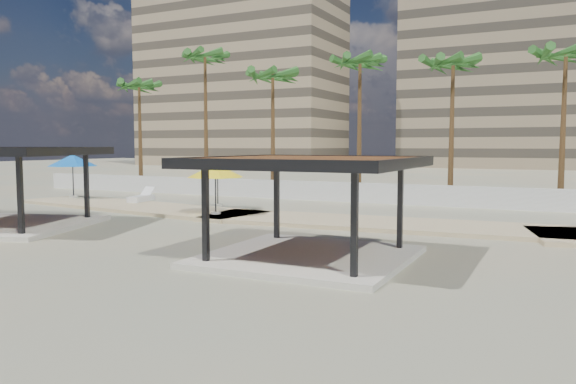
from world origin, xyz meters
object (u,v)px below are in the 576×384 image
(pavilion_west, at_px, (3,180))
(lounger_a, at_px, (142,198))
(umbrella_a, at_px, (73,160))
(pavilion_central, at_px, (309,199))

(pavilion_west, distance_m, lounger_a, 10.11)
(umbrella_a, xyz_separation_m, lounger_a, (5.48, 0.05, -2.14))
(pavilion_central, distance_m, pavilion_west, 14.15)
(lounger_a, bearing_deg, pavilion_central, -133.40)
(pavilion_central, distance_m, umbrella_a, 23.21)
(pavilion_central, relative_size, pavilion_west, 0.74)
(pavilion_west, height_order, umbrella_a, pavilion_west)
(pavilion_central, relative_size, umbrella_a, 1.65)
(pavilion_central, distance_m, lounger_a, 18.51)
(umbrella_a, relative_size, lounger_a, 1.72)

